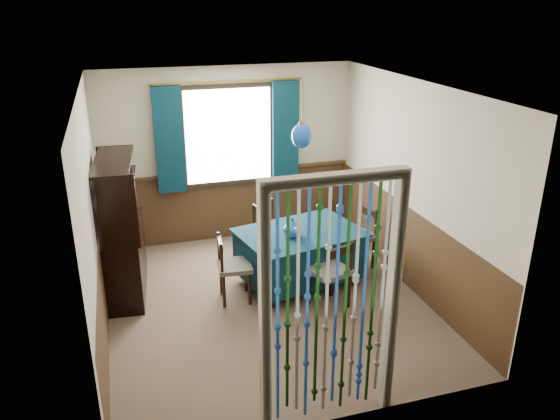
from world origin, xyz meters
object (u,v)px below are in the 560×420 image
object	(u,v)px
chair_left	(232,266)
chair_right	(359,236)
vase_table	(292,228)
sideboard	(122,247)
pendant_lamp	(302,136)
bowl_shelf	(123,207)
chair_near	(331,272)
vase_sideboard	(124,211)
chair_far	(270,231)
dining_table	(300,253)

from	to	relation	value
chair_left	chair_right	xyz separation A→B (m)	(1.76, 0.36, 0.01)
vase_table	sideboard	bearing A→B (deg)	164.73
chair_right	pendant_lamp	world-z (taller)	pendant_lamp
vase_table	bowl_shelf	world-z (taller)	bowl_shelf
chair_near	sideboard	xyz separation A→B (m)	(-2.24, 1.08, 0.13)
chair_right	vase_sideboard	xyz separation A→B (m)	(-2.91, 0.53, 0.47)
chair_near	chair_left	bearing A→B (deg)	136.54
chair_near	chair_far	size ratio (longest dim) A/B	1.01
chair_near	bowl_shelf	world-z (taller)	bowl_shelf
dining_table	vase_sideboard	xyz separation A→B (m)	(-2.03, 0.73, 0.51)
chair_left	vase_table	size ratio (longest dim) A/B	3.79
bowl_shelf	vase_table	bearing A→B (deg)	-9.49
bowl_shelf	chair_far	bearing A→B (deg)	14.34
chair_far	chair_right	bearing A→B (deg)	127.10
chair_right	sideboard	size ratio (longest dim) A/B	0.50
chair_right	sideboard	world-z (taller)	sideboard
chair_far	chair_left	xyz separation A→B (m)	(-0.70, -0.84, -0.01)
chair_left	vase_table	world-z (taller)	vase_table
dining_table	chair_far	distance (m)	0.71
sideboard	pendant_lamp	world-z (taller)	pendant_lamp
chair_left	sideboard	size ratio (longest dim) A/B	0.49
vase_table	bowl_shelf	bearing A→B (deg)	170.51
chair_near	bowl_shelf	bearing A→B (deg)	140.36
chair_right	vase_table	size ratio (longest dim) A/B	3.90
vase_table	vase_sideboard	size ratio (longest dim) A/B	1.23
bowl_shelf	vase_sideboard	size ratio (longest dim) A/B	1.33
chair_near	chair_far	xyz separation A→B (m)	(-0.34, 1.33, -0.01)
chair_left	chair_right	world-z (taller)	chair_right
chair_left	vase_table	bearing A→B (deg)	99.25
chair_right	chair_left	bearing A→B (deg)	85.83
chair_left	vase_sideboard	world-z (taller)	vase_sideboard
chair_right	vase_table	distance (m)	1.12
sideboard	chair_near	bearing A→B (deg)	-20.54
chair_far	chair_right	size ratio (longest dim) A/B	1.00
chair_far	vase_table	xyz separation A→B (m)	(0.05, -0.79, 0.36)
chair_far	chair_left	bearing A→B (deg)	21.85
chair_left	chair_near	bearing A→B (deg)	69.77
vase_table	bowl_shelf	xyz separation A→B (m)	(-1.89, 0.32, 0.36)
chair_far	sideboard	size ratio (longest dim) A/B	0.50
dining_table	vase_sideboard	world-z (taller)	vase_sideboard
chair_left	vase_table	xyz separation A→B (m)	(0.75, 0.05, 0.37)
sideboard	vase_table	world-z (taller)	sideboard
chair_far	sideboard	distance (m)	1.92
pendant_lamp	chair_near	bearing A→B (deg)	-76.63
vase_sideboard	chair_right	bearing A→B (deg)	-10.40
dining_table	pendant_lamp	distance (m)	1.48
chair_far	vase_sideboard	xyz separation A→B (m)	(-1.84, 0.05, 0.48)
pendant_lamp	sideboard	bearing A→B (deg)	168.35
chair_far	bowl_shelf	size ratio (longest dim) A/B	3.58
chair_near	pendant_lamp	bearing A→B (deg)	85.30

